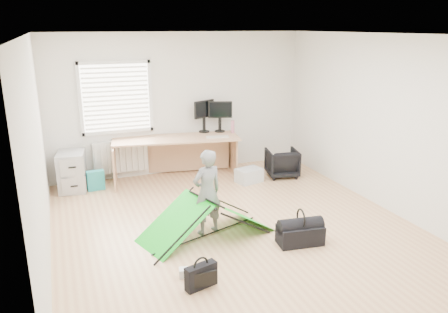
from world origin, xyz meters
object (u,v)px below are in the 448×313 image
object	(u,v)px
desk	(177,158)
laptop_bag	(201,276)
person	(207,192)
filing_cabinet	(72,171)
thermos	(233,127)
monitor_left	(204,120)
duffel_bag	(300,235)
monitor_right	(220,121)
kite	(206,218)
storage_crate	(249,175)
office_chair	(282,163)

from	to	relation	value
desk	laptop_bag	world-z (taller)	desk
person	laptop_bag	world-z (taller)	person
filing_cabinet	thermos	xyz separation A→B (m)	(3.02, -0.09, 0.57)
monitor_left	duffel_bag	distance (m)	3.51
monitor_right	kite	distance (m)	2.99
kite	filing_cabinet	bearing A→B (deg)	104.25
kite	storage_crate	distance (m)	2.30
monitor_right	duffel_bag	world-z (taller)	monitor_right
laptop_bag	thermos	bearing A→B (deg)	47.64
monitor_left	storage_crate	size ratio (longest dim) A/B	1.05
filing_cabinet	laptop_bag	distance (m)	3.88
filing_cabinet	office_chair	size ratio (longest dim) A/B	1.19
kite	storage_crate	world-z (taller)	kite
desk	monitor_left	bearing A→B (deg)	31.21
person	desk	bearing A→B (deg)	-108.87
office_chair	storage_crate	bearing A→B (deg)	18.04
thermos	storage_crate	bearing A→B (deg)	-85.32
office_chair	laptop_bag	size ratio (longest dim) A/B	1.57
desk	laptop_bag	bearing A→B (deg)	-91.54
office_chair	duffel_bag	size ratio (longest dim) A/B	0.98
person	kite	bearing A→B (deg)	49.48
filing_cabinet	person	size ratio (longest dim) A/B	0.57
monitor_left	office_chair	world-z (taller)	monitor_left
monitor_right	office_chair	size ratio (longest dim) A/B	0.79
monitor_right	thermos	xyz separation A→B (m)	(0.20, -0.18, -0.10)
thermos	desk	bearing A→B (deg)	178.94
laptop_bag	monitor_right	bearing A→B (deg)	51.25
monitor_left	monitor_right	bearing A→B (deg)	-39.84
thermos	duffel_bag	world-z (taller)	thermos
monitor_left	storage_crate	distance (m)	1.41
filing_cabinet	kite	xyz separation A→B (m)	(1.62, -2.54, -0.07)
thermos	office_chair	world-z (taller)	thermos
kite	duffel_bag	xyz separation A→B (m)	(1.09, -0.67, -0.14)
person	laptop_bag	size ratio (longest dim) A/B	3.25
monitor_left	storage_crate	bearing A→B (deg)	-83.36
desk	office_chair	xyz separation A→B (m)	(1.92, -0.62, -0.13)
monitor_left	monitor_right	distance (m)	0.31
desk	person	size ratio (longest dim) A/B	1.92
filing_cabinet	kite	size ratio (longest dim) A/B	0.39
filing_cabinet	laptop_bag	world-z (taller)	filing_cabinet
person	kite	size ratio (longest dim) A/B	0.69
person	office_chair	bearing A→B (deg)	-154.24
monitor_left	storage_crate	xyz separation A→B (m)	(0.55, -0.94, -0.90)
monitor_right	office_chair	world-z (taller)	monitor_right
desk	monitor_right	bearing A→B (deg)	19.78
monitor_left	thermos	distance (m)	0.57
monitor_right	thermos	size ratio (longest dim) A/B	1.92
monitor_right	kite	world-z (taller)	monitor_right
thermos	storage_crate	xyz separation A→B (m)	(0.05, -0.67, -0.79)
desk	thermos	xyz separation A→B (m)	(1.13, -0.02, 0.52)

